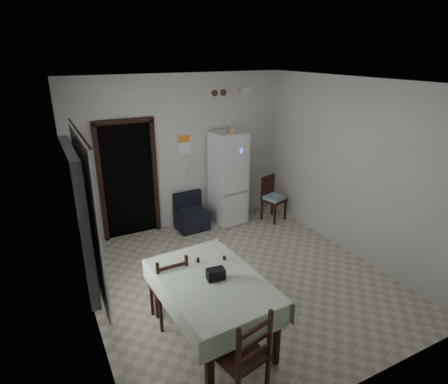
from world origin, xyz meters
TOP-DOWN VIEW (x-y plane):
  - ground at (0.00, 0.00)m, footprint 4.50×4.50m
  - ceiling at (0.00, 0.00)m, footprint 4.20×4.50m
  - wall_back at (0.00, 2.25)m, footprint 4.20×0.02m
  - wall_front at (0.00, -2.25)m, footprint 4.20×0.02m
  - wall_left at (-2.10, 0.00)m, footprint 0.02×4.50m
  - wall_right at (2.10, 0.00)m, footprint 0.02×4.50m
  - doorway at (-1.05, 2.45)m, footprint 1.06×0.52m
  - window_recess at (-2.15, -0.20)m, footprint 0.10×1.20m
  - curtain at (-2.04, -0.20)m, footprint 0.02×1.45m
  - curtain_rod at (-2.03, -0.20)m, footprint 0.02×1.60m
  - calendar at (0.05, 2.24)m, footprint 0.28×0.02m
  - calendar_image at (0.05, 2.23)m, footprint 0.24×0.01m
  - light_switch at (0.15, 2.24)m, footprint 0.08×0.02m
  - vent_left at (0.70, 2.23)m, footprint 0.12×0.03m
  - vent_right at (0.88, 2.23)m, footprint 0.12×0.03m
  - emergency_light at (1.35, 2.21)m, footprint 0.25×0.07m
  - fridge at (0.83, 1.93)m, footprint 0.66×0.66m
  - tan_cone at (0.86, 1.86)m, footprint 0.21×0.21m
  - navy_seat at (0.03, 1.93)m, footprint 0.60×0.58m
  - corner_chair at (1.68, 1.54)m, footprint 0.49×0.49m
  - dining_table at (-0.91, -0.95)m, footprint 1.15×1.66m
  - black_bag at (-0.86, -0.97)m, footprint 0.21×0.14m
  - dining_chair_far_left at (-1.24, -0.38)m, footprint 0.43×0.43m
  - dining_chair_far_right at (-0.69, -0.44)m, footprint 0.48×0.48m
  - dining_chair_near_head at (-1.01, -1.79)m, footprint 0.54×0.54m

SIDE VIEW (x-z plane):
  - ground at x=0.00m, z-range 0.00..0.00m
  - navy_seat at x=0.03m, z-range 0.00..0.69m
  - dining_table at x=-0.91m, z-range 0.00..0.84m
  - dining_chair_far_right at x=-0.69m, z-range 0.00..0.89m
  - corner_chair at x=1.68m, z-range 0.00..0.91m
  - dining_chair_far_left at x=-1.24m, z-range 0.00..0.98m
  - dining_chair_near_head at x=-1.01m, z-range 0.00..1.06m
  - black_bag at x=-0.86m, z-range 0.84..0.97m
  - fridge at x=0.83m, z-range 0.00..1.83m
  - doorway at x=-1.05m, z-range -0.05..2.17m
  - light_switch at x=0.15m, z-range 1.04..1.16m
  - wall_back at x=0.00m, z-range 0.00..2.90m
  - wall_front at x=0.00m, z-range 0.00..2.90m
  - wall_left at x=-2.10m, z-range 0.00..2.90m
  - wall_right at x=2.10m, z-range 0.00..2.90m
  - window_recess at x=-2.15m, z-range 0.75..2.35m
  - curtain at x=-2.04m, z-range 0.62..2.48m
  - calendar at x=0.05m, z-range 1.42..1.82m
  - calendar_image at x=0.05m, z-range 1.65..1.79m
  - tan_cone at x=0.86m, z-range 1.83..1.99m
  - curtain_rod at x=-2.03m, z-range 2.49..2.51m
  - vent_left at x=0.70m, z-range 2.46..2.58m
  - vent_right at x=0.88m, z-range 2.46..2.58m
  - emergency_light at x=1.35m, z-range 2.50..2.59m
  - ceiling at x=0.00m, z-range 2.89..2.91m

